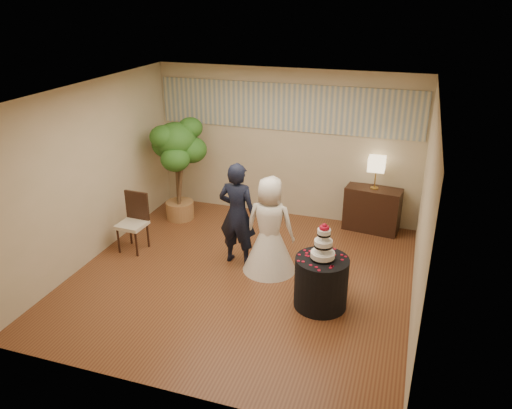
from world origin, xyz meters
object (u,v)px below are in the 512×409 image
(ficus_tree, at_px, (177,169))
(cake_table, at_px, (321,282))
(wedding_cake, at_px, (323,241))
(side_chair, at_px, (132,223))
(console, at_px, (372,209))
(table_lamp, at_px, (376,173))
(bride, at_px, (270,225))
(groom, at_px, (237,214))

(ficus_tree, bearing_deg, cake_table, -32.96)
(cake_table, xyz_separation_m, ficus_tree, (-3.13, 2.03, 0.62))
(wedding_cake, distance_m, side_chair, 3.40)
(wedding_cake, xyz_separation_m, console, (0.41, 2.65, -0.59))
(side_chair, bearing_deg, table_lamp, 31.60)
(console, bearing_deg, side_chair, -143.96)
(bride, bearing_deg, ficus_tree, -32.01)
(console, xyz_separation_m, side_chair, (-3.71, -2.03, 0.09))
(ficus_tree, bearing_deg, groom, -37.10)
(bride, relative_size, wedding_cake, 2.94)
(table_lamp, height_order, side_chair, table_lamp)
(wedding_cake, bearing_deg, side_chair, 169.27)
(groom, height_order, console, groom)
(bride, xyz_separation_m, cake_table, (0.95, -0.71, -0.40))
(wedding_cake, distance_m, ficus_tree, 3.74)
(table_lamp, bearing_deg, wedding_cake, -98.70)
(bride, distance_m, console, 2.39)
(groom, relative_size, table_lamp, 2.89)
(wedding_cake, bearing_deg, cake_table, -90.00)
(cake_table, bearing_deg, groom, 152.02)
(console, bearing_deg, groom, -128.38)
(bride, distance_m, wedding_cake, 1.21)
(groom, relative_size, ficus_tree, 0.85)
(ficus_tree, height_order, side_chair, ficus_tree)
(groom, relative_size, wedding_cake, 3.20)
(side_chair, bearing_deg, console, 31.60)
(cake_table, xyz_separation_m, console, (0.41, 2.65, 0.04))
(table_lamp, bearing_deg, bride, -124.97)
(bride, xyz_separation_m, side_chair, (-2.36, -0.09, -0.28))
(bride, height_order, wedding_cake, bride)
(wedding_cake, relative_size, side_chair, 0.53)
(ficus_tree, distance_m, side_chair, 1.50)
(groom, bearing_deg, console, -132.44)
(wedding_cake, xyz_separation_m, ficus_tree, (-3.13, 2.03, -0.01))
(console, distance_m, ficus_tree, 3.64)
(cake_table, bearing_deg, wedding_cake, 90.00)
(cake_table, relative_size, table_lamp, 1.26)
(groom, height_order, table_lamp, groom)
(groom, distance_m, wedding_cake, 1.71)
(table_lamp, relative_size, side_chair, 0.59)
(cake_table, relative_size, console, 0.76)
(bride, relative_size, ficus_tree, 0.78)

